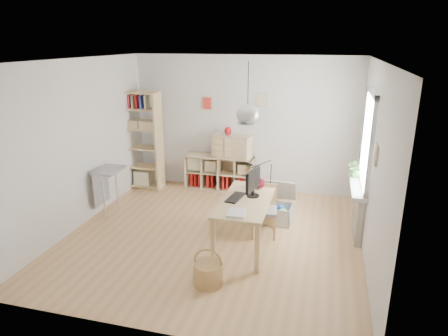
% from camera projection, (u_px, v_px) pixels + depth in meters
% --- Properties ---
extents(ground, '(4.50, 4.50, 0.00)m').
position_uv_depth(ground, '(213.00, 236.00, 6.32)').
color(ground, tan).
rests_on(ground, ground).
extents(room_shell, '(4.50, 4.50, 4.50)m').
position_uv_depth(room_shell, '(248.00, 114.00, 5.43)').
color(room_shell, silver).
rests_on(room_shell, ground).
extents(window_unit, '(0.07, 1.16, 1.46)m').
position_uv_depth(window_unit, '(369.00, 141.00, 5.86)').
color(window_unit, white).
rests_on(window_unit, ground).
extents(radiator, '(0.10, 0.80, 0.80)m').
position_uv_depth(radiator, '(358.00, 212.00, 6.22)').
color(radiator, silver).
rests_on(radiator, ground).
extents(windowsill, '(0.22, 1.20, 0.06)m').
position_uv_depth(windowsill, '(358.00, 186.00, 6.10)').
color(windowsill, white).
rests_on(windowsill, radiator).
extents(desk, '(0.70, 1.50, 0.75)m').
position_uv_depth(desk, '(246.00, 205.00, 5.84)').
color(desk, tan).
rests_on(desk, ground).
extents(cube_shelf, '(1.40, 0.38, 0.72)m').
position_uv_depth(cube_shelf, '(219.00, 175.00, 8.25)').
color(cube_shelf, tan).
rests_on(cube_shelf, ground).
extents(tall_bookshelf, '(0.80, 0.38, 2.00)m').
position_uv_depth(tall_bookshelf, '(141.00, 136.00, 8.13)').
color(tall_bookshelf, tan).
rests_on(tall_bookshelf, ground).
extents(side_table, '(0.40, 0.55, 0.85)m').
position_uv_depth(side_table, '(106.00, 179.00, 6.92)').
color(side_table, gray).
rests_on(side_table, ground).
extents(chair, '(0.45, 0.45, 0.81)m').
position_uv_depth(chair, '(264.00, 207.00, 6.26)').
color(chair, gray).
rests_on(chair, ground).
extents(wicker_basket, '(0.37, 0.36, 0.51)m').
position_uv_depth(wicker_basket, '(208.00, 273.00, 5.02)').
color(wicker_basket, '#AB844D').
rests_on(wicker_basket, ground).
extents(storage_chest, '(0.64, 0.72, 0.63)m').
position_uv_depth(storage_chest, '(275.00, 209.00, 6.82)').
color(storage_chest, silver).
rests_on(storage_chest, ground).
extents(monitor, '(0.19, 0.48, 0.42)m').
position_uv_depth(monitor, '(253.00, 181.00, 5.85)').
color(monitor, black).
rests_on(monitor, desk).
extents(keyboard, '(0.23, 0.46, 0.02)m').
position_uv_depth(keyboard, '(235.00, 197.00, 5.85)').
color(keyboard, black).
rests_on(keyboard, desk).
extents(task_lamp, '(0.36, 0.13, 0.38)m').
position_uv_depth(task_lamp, '(259.00, 170.00, 6.27)').
color(task_lamp, black).
rests_on(task_lamp, desk).
extents(yarn_ball, '(0.17, 0.17, 0.17)m').
position_uv_depth(yarn_ball, '(260.00, 183.00, 6.22)').
color(yarn_ball, '#45090E').
rests_on(yarn_ball, desk).
extents(paper_tray, '(0.26, 0.32, 0.03)m').
position_uv_depth(paper_tray, '(236.00, 213.00, 5.32)').
color(paper_tray, white).
rests_on(paper_tray, desk).
extents(drawer_chest, '(0.82, 0.48, 0.44)m').
position_uv_depth(drawer_chest, '(232.00, 146.00, 7.95)').
color(drawer_chest, tan).
rests_on(drawer_chest, cube_shelf).
extents(red_vase, '(0.14, 0.14, 0.17)m').
position_uv_depth(red_vase, '(228.00, 131.00, 7.88)').
color(red_vase, maroon).
rests_on(red_vase, drawer_chest).
extents(potted_plant, '(0.34, 0.31, 0.32)m').
position_uv_depth(potted_plant, '(356.00, 168.00, 6.37)').
color(potted_plant, '#2C6024').
rests_on(potted_plant, windowsill).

